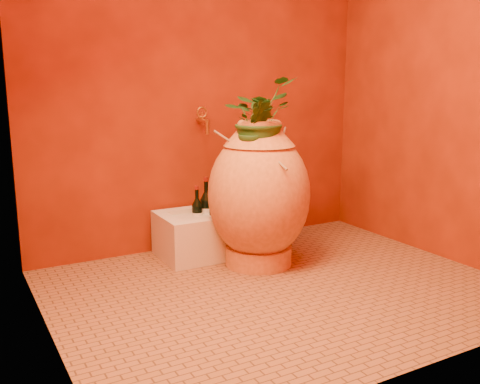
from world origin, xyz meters
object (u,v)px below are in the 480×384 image
wine_bottle_a (206,210)px  wine_bottle_b (215,217)px  amphora (259,194)px  wine_bottle_c (197,214)px  wall_tap (203,119)px  stone_basin (207,234)px

wine_bottle_a → wine_bottle_b: (-0.01, -0.15, -0.02)m
amphora → wine_bottle_c: size_ratio=3.04×
wine_bottle_c → wall_tap: (0.10, 0.10, 0.63)m
wall_tap → stone_basin: bearing=-109.8°
wine_bottle_c → wall_tap: wall_tap is taller
amphora → wine_bottle_a: (-0.17, 0.41, -0.17)m
amphora → stone_basin: bearing=121.6°
amphora → wine_bottle_a: size_ratio=2.62×
stone_basin → amphora: bearing=-58.4°
stone_basin → wine_bottle_a: 0.17m
amphora → wall_tap: (-0.15, 0.49, 0.44)m
wine_bottle_a → amphora: bearing=-67.8°
wine_bottle_b → wine_bottle_a: bearing=86.6°
wine_bottle_a → wine_bottle_b: 0.15m
amphora → wall_tap: 0.68m
wine_bottle_a → wine_bottle_b: bearing=-93.4°
stone_basin → wine_bottle_c: size_ratio=2.11×
wall_tap → wine_bottle_b: bearing=-97.4°
wine_bottle_b → wall_tap: size_ratio=1.71×
stone_basin → wine_bottle_a: size_ratio=1.82×
stone_basin → wine_bottle_b: 0.15m
wine_bottle_a → wall_tap: 0.62m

